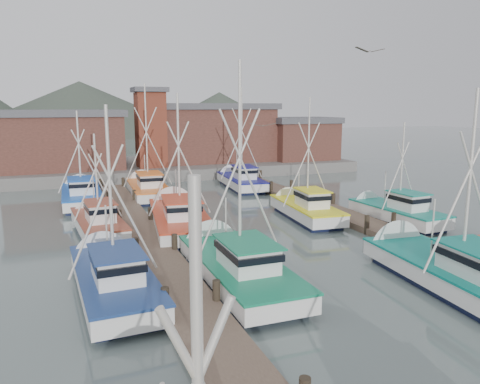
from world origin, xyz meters
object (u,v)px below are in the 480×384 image
object	(u,v)px
boat_8	(179,217)
boat_12	(147,188)
lookout_tower	(151,127)
boat_4	(234,265)

from	to	relation	value
boat_8	boat_12	world-z (taller)	boat_12
lookout_tower	boat_4	xyz separation A→B (m)	(-2.26, -32.21, -4.86)
boat_4	boat_8	size ratio (longest dim) A/B	0.98
lookout_tower	boat_4	bearing A→B (deg)	-94.01
lookout_tower	boat_8	distance (m)	22.84
boat_12	lookout_tower	bearing A→B (deg)	79.45
lookout_tower	boat_8	bearing A→B (deg)	-96.12
boat_4	boat_12	distance (m)	21.59
boat_12	boat_8	bearing A→B (deg)	-87.72
boat_4	boat_8	xyz separation A→B (m)	(-0.12, 10.01, -0.00)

